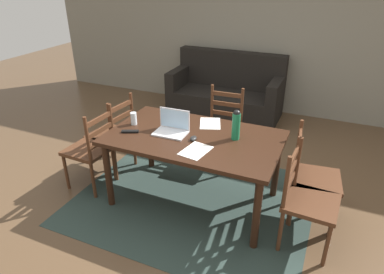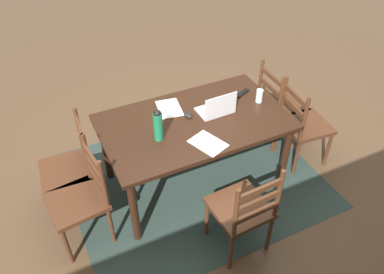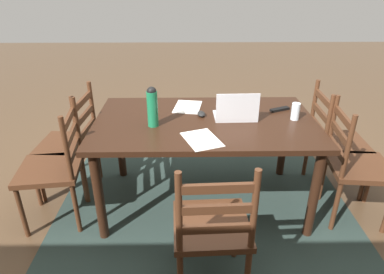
# 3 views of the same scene
# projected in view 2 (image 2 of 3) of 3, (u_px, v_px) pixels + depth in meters

# --- Properties ---
(ground_plane) EXTENTS (14.00, 14.00, 0.00)m
(ground_plane) POSITION_uv_depth(u_px,v_px,m) (194.00, 179.00, 3.94)
(ground_plane) COLOR brown
(area_rug) EXTENTS (2.41, 1.99, 0.01)m
(area_rug) POSITION_uv_depth(u_px,v_px,m) (194.00, 179.00, 3.94)
(area_rug) COLOR #283833
(area_rug) RESTS_ON ground
(dining_table) EXTENTS (1.68, 1.00, 0.76)m
(dining_table) POSITION_uv_depth(u_px,v_px,m) (195.00, 128.00, 3.51)
(dining_table) COLOR black
(dining_table) RESTS_ON ground
(chair_left_near) EXTENTS (0.46, 0.46, 0.95)m
(chair_left_near) POSITION_uv_depth(u_px,v_px,m) (280.00, 105.00, 4.17)
(chair_left_near) COLOR #4C2B19
(chair_left_near) RESTS_ON ground
(chair_far_head) EXTENTS (0.46, 0.46, 0.95)m
(chair_far_head) POSITION_uv_depth(u_px,v_px,m) (243.00, 210.00, 3.04)
(chair_far_head) COLOR #4C2B19
(chair_far_head) RESTS_ON ground
(chair_right_near) EXTENTS (0.46, 0.46, 0.95)m
(chair_right_near) POSITION_uv_depth(u_px,v_px,m) (71.00, 168.00, 3.41)
(chair_right_near) COLOR #4C2B19
(chair_right_near) RESTS_ON ground
(chair_left_far) EXTENTS (0.48, 0.48, 0.95)m
(chair_left_far) POSITION_uv_depth(u_px,v_px,m) (303.00, 125.00, 3.89)
(chair_left_far) COLOR #4C2B19
(chair_left_far) RESTS_ON ground
(chair_right_far) EXTENTS (0.49, 0.49, 0.95)m
(chair_right_far) POSITION_uv_depth(u_px,v_px,m) (81.00, 199.00, 3.13)
(chair_right_far) COLOR #4C2B19
(chair_right_far) RESTS_ON ground
(laptop) EXTENTS (0.33, 0.23, 0.23)m
(laptop) POSITION_uv_depth(u_px,v_px,m) (217.00, 108.00, 3.50)
(laptop) COLOR silver
(laptop) RESTS_ON dining_table
(water_bottle) EXTENTS (0.08, 0.08, 0.30)m
(water_bottle) POSITION_uv_depth(u_px,v_px,m) (158.00, 124.00, 3.16)
(water_bottle) COLOR #197247
(water_bottle) RESTS_ON dining_table
(drinking_glass) EXTENTS (0.06, 0.06, 0.13)m
(drinking_glass) POSITION_uv_depth(u_px,v_px,m) (259.00, 96.00, 3.65)
(drinking_glass) COLOR silver
(drinking_glass) RESTS_ON dining_table
(computer_mouse) EXTENTS (0.07, 0.11, 0.03)m
(computer_mouse) POSITION_uv_depth(u_px,v_px,m) (188.00, 115.00, 3.49)
(computer_mouse) COLOR black
(computer_mouse) RESTS_ON dining_table
(tv_remote) EXTENTS (0.17, 0.11, 0.02)m
(tv_remote) POSITION_uv_depth(u_px,v_px,m) (243.00, 93.00, 3.78)
(tv_remote) COLOR black
(tv_remote) RESTS_ON dining_table
(paper_stack_left) EXTENTS (0.25, 0.33, 0.00)m
(paper_stack_left) POSITION_uv_depth(u_px,v_px,m) (169.00, 108.00, 3.60)
(paper_stack_left) COLOR white
(paper_stack_left) RESTS_ON dining_table
(paper_stack_right) EXTENTS (0.30, 0.35, 0.00)m
(paper_stack_right) POSITION_uv_depth(u_px,v_px,m) (208.00, 143.00, 3.21)
(paper_stack_right) COLOR white
(paper_stack_right) RESTS_ON dining_table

